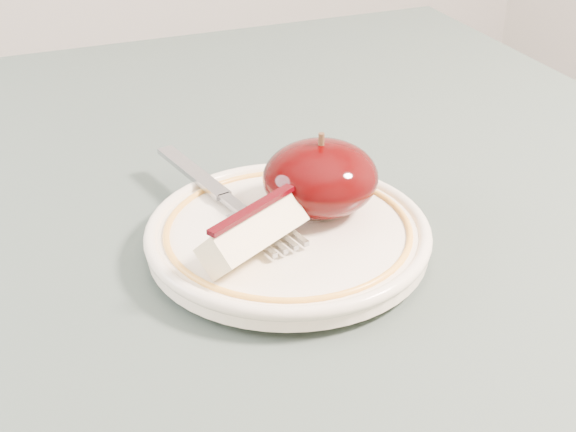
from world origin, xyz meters
name	(u,v)px	position (x,y,z in m)	size (l,w,h in m)	color
table	(190,359)	(0.00, 0.00, 0.66)	(0.90, 0.90, 0.75)	brown
plate	(288,235)	(0.07, -0.02, 0.76)	(0.19, 0.19, 0.02)	white
apple_half	(320,178)	(0.10, -0.01, 0.79)	(0.08, 0.07, 0.06)	black
apple_wedge	(253,233)	(0.03, -0.04, 0.78)	(0.08, 0.06, 0.03)	#FFEEBB
fork	(225,197)	(0.04, 0.03, 0.77)	(0.06, 0.17, 0.00)	gray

